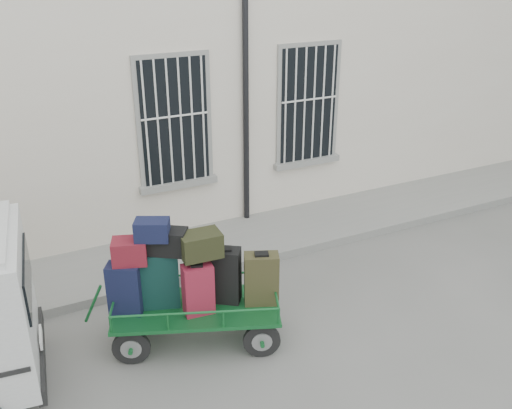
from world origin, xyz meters
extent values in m
plane|color=#60605C|center=(0.00, 0.00, 0.00)|extent=(80.00, 80.00, 0.00)
cube|color=beige|center=(0.00, 5.50, 3.00)|extent=(24.00, 5.00, 6.00)
cylinder|color=black|center=(0.95, 2.92, 2.80)|extent=(0.11, 0.11, 5.60)
cube|color=black|center=(-0.40, 2.98, 2.25)|extent=(1.20, 0.08, 2.20)
cube|color=gray|center=(-0.40, 2.96, 1.09)|extent=(1.45, 0.22, 0.12)
cube|color=black|center=(2.30, 2.98, 2.25)|extent=(1.20, 0.08, 2.20)
cube|color=gray|center=(2.30, 2.96, 1.09)|extent=(1.45, 0.22, 0.12)
cube|color=gray|center=(0.00, 2.20, 0.07)|extent=(24.00, 1.70, 0.15)
cylinder|color=black|center=(-2.18, -0.19, 0.25)|extent=(0.49, 0.24, 0.50)
cylinder|color=gray|center=(-2.18, -0.19, 0.25)|extent=(0.29, 0.18, 0.28)
cylinder|color=black|center=(-1.90, 0.53, 0.25)|extent=(0.49, 0.24, 0.50)
cylinder|color=gray|center=(-1.90, 0.53, 0.25)|extent=(0.29, 0.18, 0.28)
cylinder|color=black|center=(-0.59, -0.80, 0.25)|extent=(0.49, 0.24, 0.50)
cylinder|color=gray|center=(-0.59, -0.80, 0.25)|extent=(0.29, 0.18, 0.28)
cylinder|color=black|center=(-0.31, -0.09, 0.25)|extent=(0.49, 0.24, 0.50)
cylinder|color=gray|center=(-0.31, -0.09, 0.25)|extent=(0.29, 0.18, 0.28)
cube|color=#155C29|center=(-1.24, -0.14, 0.55)|extent=(2.43, 1.74, 0.05)
cylinder|color=#155C29|center=(-2.51, 0.35, 0.70)|extent=(0.29, 0.14, 0.56)
cube|color=black|center=(-2.11, 0.16, 0.93)|extent=(0.50, 0.44, 0.71)
cube|color=black|center=(-2.11, 0.16, 1.31)|extent=(0.21, 0.18, 0.03)
cube|color=#0B282A|center=(-1.64, 0.11, 0.98)|extent=(0.54, 0.37, 0.80)
cube|color=black|center=(-1.64, 0.11, 1.39)|extent=(0.23, 0.18, 0.03)
cube|color=maroon|center=(-1.25, -0.26, 0.93)|extent=(0.41, 0.28, 0.71)
cube|color=black|center=(-1.25, -0.26, 1.30)|extent=(0.19, 0.17, 0.03)
cube|color=black|center=(-0.81, -0.17, 0.97)|extent=(0.46, 0.43, 0.79)
cube|color=black|center=(-0.81, -0.17, 1.38)|extent=(0.19, 0.18, 0.03)
cube|color=#39361C|center=(-0.40, -0.42, 0.95)|extent=(0.52, 0.41, 0.74)
cube|color=black|center=(-0.40, -0.42, 1.33)|extent=(0.22, 0.18, 0.03)
cube|color=maroon|center=(-1.99, 0.19, 1.45)|extent=(0.52, 0.45, 0.32)
cube|color=black|center=(-1.52, 0.06, 1.55)|extent=(0.58, 0.52, 0.33)
cube|color=black|center=(-1.16, -0.18, 1.53)|extent=(0.54, 0.37, 0.33)
cube|color=black|center=(-1.71, 0.08, 1.75)|extent=(0.51, 0.44, 0.27)
cube|color=black|center=(-3.25, 0.03, 1.50)|extent=(0.17, 1.33, 0.52)
cube|color=black|center=(-3.26, 0.03, 0.41)|extent=(0.27, 1.76, 0.21)
cube|color=white|center=(-3.22, 0.03, 0.63)|extent=(0.07, 0.40, 0.11)
camera|label=1|loc=(-3.36, -6.29, 5.00)|focal=40.00mm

